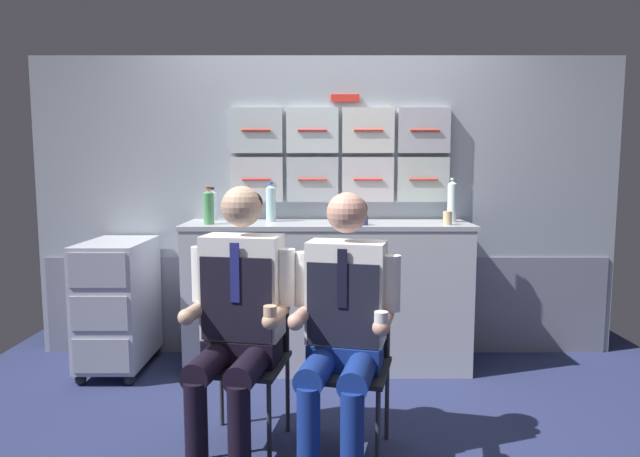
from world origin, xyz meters
TOP-DOWN VIEW (x-y plane):
  - ground at (0.00, 0.00)m, footprint 4.80×4.80m
  - galley_bulkhead at (0.01, 1.37)m, footprint 4.20×0.14m
  - galley_counter at (0.00, 1.09)m, footprint 1.93×0.53m
  - service_trolley at (-1.41, 1.00)m, footprint 0.40×0.65m
  - folding_chair_left at (-0.41, 0.07)m, footprint 0.46×0.47m
  - crew_member_left at (-0.44, -0.08)m, footprint 0.53×0.68m
  - folding_chair_right at (0.09, -0.00)m, footprint 0.48×0.48m
  - crew_member_right at (0.06, -0.16)m, footprint 0.52×0.67m
  - sparkling_bottle_green at (-0.39, 1.17)m, footprint 0.07×0.07m
  - water_bottle_blue_cap at (-0.78, 0.98)m, footprint 0.07×0.07m
  - water_bottle_tall at (0.85, 1.14)m, footprint 0.06×0.06m
  - water_bottle_clear at (-0.81, 1.27)m, footprint 0.06×0.06m
  - paper_cup_tan at (0.23, 0.94)m, footprint 0.07×0.07m
  - coffee_cup_white at (0.79, 0.96)m, footprint 0.06×0.06m
  - snack_banana at (0.17, 1.13)m, footprint 0.17×0.10m

SIDE VIEW (x-z plane):
  - ground at x=0.00m, z-range -0.04..0.00m
  - service_trolley at x=-1.41m, z-range 0.03..0.91m
  - galley_counter at x=0.00m, z-range 0.00..1.00m
  - folding_chair_left at x=-0.41m, z-range 0.09..0.92m
  - folding_chair_right at x=0.09m, z-range 0.09..0.92m
  - crew_member_right at x=0.06m, z-range 0.06..1.32m
  - crew_member_left at x=-0.44m, z-range 0.07..1.35m
  - snack_banana at x=0.17m, z-range 1.00..1.04m
  - paper_cup_tan at x=0.23m, z-range 1.00..1.06m
  - coffee_cup_white at x=0.79m, z-range 1.00..1.09m
  - galley_bulkhead at x=0.01m, z-range -0.01..2.14m
  - water_bottle_clear at x=-0.81m, z-range 0.99..1.22m
  - water_bottle_blue_cap at x=-0.78m, z-range 0.99..1.24m
  - sparkling_bottle_green at x=-0.39m, z-range 0.99..1.26m
  - water_bottle_tall at x=0.85m, z-range 0.99..1.29m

